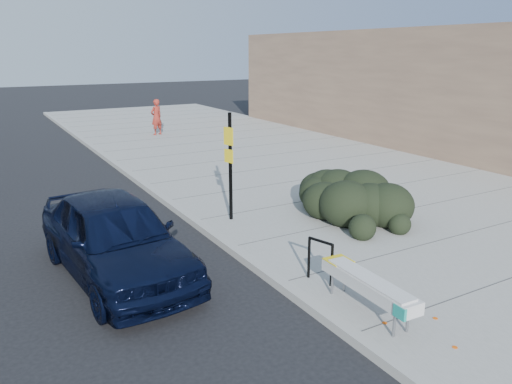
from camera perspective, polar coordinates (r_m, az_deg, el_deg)
ground at (r=9.42m, az=3.11°, el=-11.07°), size 120.00×120.00×0.00m
sidewalk_near at (r=16.32m, az=10.07°, el=0.78°), size 11.20×50.00×0.15m
curb_near at (r=13.53m, az=-8.49°, el=-2.27°), size 0.22×50.00×0.17m
bench at (r=8.37m, az=12.70°, el=-10.30°), size 0.49×2.03×0.61m
bike_rack at (r=9.24m, az=7.36°, el=-7.34°), size 0.20×0.54×0.82m
sign_post at (r=12.23m, az=-3.01°, el=3.63°), size 0.14×0.30×2.69m
hedge at (r=13.02m, az=10.38°, el=0.28°), size 2.39×3.82×1.34m
sedan_navy at (r=10.01m, az=-15.80°, el=-4.92°), size 2.37×4.95×1.63m
pedestrian at (r=25.68m, az=-11.31°, el=8.40°), size 0.76×0.63×1.78m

